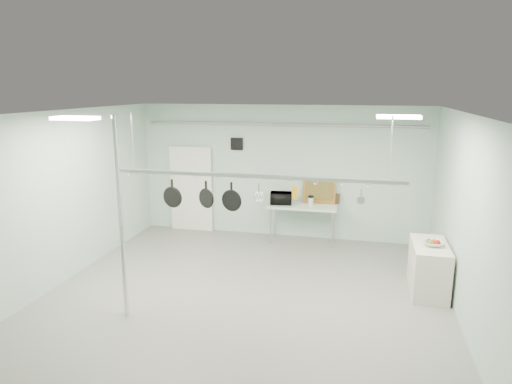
% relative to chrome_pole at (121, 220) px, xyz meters
% --- Properties ---
extents(floor, '(8.00, 8.00, 0.00)m').
position_rel_chrome_pole_xyz_m(floor, '(1.70, 0.60, -1.60)').
color(floor, gray).
rests_on(floor, ground).
extents(ceiling, '(7.00, 8.00, 0.02)m').
position_rel_chrome_pole_xyz_m(ceiling, '(1.70, 0.60, 1.59)').
color(ceiling, silver).
rests_on(ceiling, back_wall).
extents(back_wall, '(7.00, 0.02, 3.20)m').
position_rel_chrome_pole_xyz_m(back_wall, '(1.70, 4.59, 0.00)').
color(back_wall, '#A1C1B7').
rests_on(back_wall, floor).
extents(right_wall, '(0.02, 8.00, 3.20)m').
position_rel_chrome_pole_xyz_m(right_wall, '(5.19, 0.60, 0.00)').
color(right_wall, '#A1C1B7').
rests_on(right_wall, floor).
extents(door, '(1.10, 0.10, 2.20)m').
position_rel_chrome_pole_xyz_m(door, '(-0.60, 4.54, -0.55)').
color(door, silver).
rests_on(door, floor).
extents(wall_vent, '(0.30, 0.04, 0.30)m').
position_rel_chrome_pole_xyz_m(wall_vent, '(0.60, 4.57, 0.65)').
color(wall_vent, black).
rests_on(wall_vent, back_wall).
extents(conduit_pipe, '(6.60, 0.07, 0.07)m').
position_rel_chrome_pole_xyz_m(conduit_pipe, '(1.70, 4.50, 1.15)').
color(conduit_pipe, gray).
rests_on(conduit_pipe, back_wall).
extents(chrome_pole, '(0.08, 0.08, 3.20)m').
position_rel_chrome_pole_xyz_m(chrome_pole, '(0.00, 0.00, 0.00)').
color(chrome_pole, silver).
rests_on(chrome_pole, floor).
extents(prep_table, '(1.60, 0.70, 0.91)m').
position_rel_chrome_pole_xyz_m(prep_table, '(2.30, 4.20, -0.77)').
color(prep_table, silver).
rests_on(prep_table, floor).
extents(side_cabinet, '(0.60, 1.20, 0.90)m').
position_rel_chrome_pole_xyz_m(side_cabinet, '(4.85, 2.00, -1.15)').
color(side_cabinet, beige).
rests_on(side_cabinet, floor).
extents(pot_rack, '(4.80, 0.06, 1.00)m').
position_rel_chrome_pole_xyz_m(pot_rack, '(1.90, 0.90, 0.63)').
color(pot_rack, '#B7B7BC').
rests_on(pot_rack, ceiling).
extents(light_panel_left, '(0.65, 0.30, 0.05)m').
position_rel_chrome_pole_xyz_m(light_panel_left, '(-0.50, -0.20, 1.56)').
color(light_panel_left, white).
rests_on(light_panel_left, ceiling).
extents(light_panel_right, '(0.65, 0.30, 0.05)m').
position_rel_chrome_pole_xyz_m(light_panel_right, '(4.10, 1.20, 1.56)').
color(light_panel_right, white).
rests_on(light_panel_right, ceiling).
extents(microwave, '(0.55, 0.41, 0.28)m').
position_rel_chrome_pole_xyz_m(microwave, '(1.78, 4.19, -0.56)').
color(microwave, black).
rests_on(microwave, prep_table).
extents(coffee_canister, '(0.15, 0.15, 0.19)m').
position_rel_chrome_pole_xyz_m(coffee_canister, '(2.48, 4.23, -0.60)').
color(coffee_canister, silver).
rests_on(coffee_canister, prep_table).
extents(painting_large, '(0.78, 0.16, 0.58)m').
position_rel_chrome_pole_xyz_m(painting_large, '(2.64, 4.50, -0.41)').
color(painting_large, '#C57834').
rests_on(painting_large, prep_table).
extents(painting_small, '(0.30, 0.09, 0.25)m').
position_rel_chrome_pole_xyz_m(painting_small, '(2.98, 4.50, -0.57)').
color(painting_small, '#342412').
rests_on(painting_small, prep_table).
extents(fruit_bowl, '(0.36, 0.36, 0.09)m').
position_rel_chrome_pole_xyz_m(fruit_bowl, '(4.87, 1.94, -0.66)').
color(fruit_bowl, silver).
rests_on(fruit_bowl, side_cabinet).
extents(skillet_left, '(0.37, 0.12, 0.48)m').
position_rel_chrome_pole_xyz_m(skillet_left, '(0.48, 0.90, 0.24)').
color(skillet_left, black).
rests_on(skillet_left, pot_rack).
extents(skillet_mid, '(0.32, 0.21, 0.47)m').
position_rel_chrome_pole_xyz_m(skillet_mid, '(1.09, 0.90, 0.25)').
color(skillet_mid, black).
rests_on(skillet_mid, pot_rack).
extents(skillet_right, '(0.37, 0.13, 0.49)m').
position_rel_chrome_pole_xyz_m(skillet_right, '(1.53, 0.90, 0.24)').
color(skillet_right, black).
rests_on(skillet_right, pot_rack).
extents(whisk, '(0.20, 0.20, 0.33)m').
position_rel_chrome_pole_xyz_m(whisk, '(2.00, 0.90, 0.32)').
color(whisk, '#A4A5A9').
rests_on(whisk, pot_rack).
extents(grater, '(0.10, 0.03, 0.24)m').
position_rel_chrome_pole_xyz_m(grater, '(2.58, 0.90, 0.37)').
color(grater, '#C58517').
rests_on(grater, pot_rack).
extents(saucepan, '(0.13, 0.09, 0.23)m').
position_rel_chrome_pole_xyz_m(saucepan, '(3.61, 0.90, 0.37)').
color(saucepan, silver).
rests_on(saucepan, pot_rack).
extents(fruit_cluster, '(0.24, 0.24, 0.09)m').
position_rel_chrome_pole_xyz_m(fruit_cluster, '(4.87, 1.94, -0.62)').
color(fruit_cluster, '#A3150F').
rests_on(fruit_cluster, fruit_bowl).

